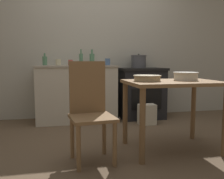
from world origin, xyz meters
The scene contains 16 objects.
ground_plane centered at (0.00, 0.00, 0.00)m, with size 14.00×14.00×0.00m, color brown.
wall_back centered at (0.00, 1.58, 1.27)m, with size 8.00×0.07×2.55m.
counter_cabinet centered at (-0.42, 1.26, 0.45)m, with size 1.26×0.62×0.90m.
stove centered at (0.68, 1.27, 0.43)m, with size 0.75×0.60×0.85m.
work_table centered at (0.48, -0.31, 0.63)m, with size 0.96×0.70×0.75m.
chair centered at (-0.40, -0.39, 0.50)m, with size 0.44×0.44×0.95m.
flour_sack centered at (0.61, 0.78, 0.15)m, with size 0.26×0.18×0.31m, color beige.
stock_pot centered at (0.66, 1.35, 0.95)m, with size 0.26×0.26×0.24m.
mixing_bowl_large centered at (0.65, -0.28, 0.80)m, with size 0.27×0.27×0.09m.
mixing_bowl_small centered at (0.20, -0.30, 0.78)m, with size 0.29×0.29×0.06m.
bottle_far_left centered at (-0.14, 1.37, 0.99)m, with size 0.08×0.08×0.25m.
bottle_left centered at (-0.89, 1.32, 0.97)m, with size 0.07×0.07×0.19m.
bottle_mid_left centered at (-0.33, 1.31, 0.99)m, with size 0.06×0.06×0.25m.
cup_center_left centered at (-0.69, 1.23, 0.94)m, with size 0.08×0.08×0.09m, color beige.
cup_center centered at (0.05, 1.04, 0.95)m, with size 0.08×0.08×0.10m, color #4C6B99.
cup_center_right centered at (-0.51, 1.10, 0.94)m, with size 0.07×0.07×0.08m, color #B74C42.
Camera 1 is at (-0.70, -2.74, 0.95)m, focal length 40.00 mm.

